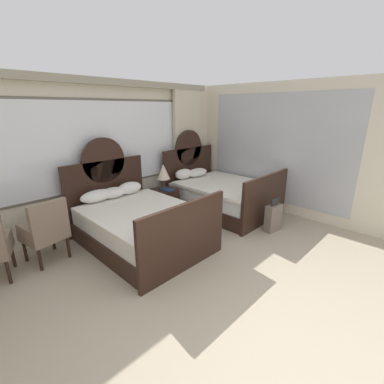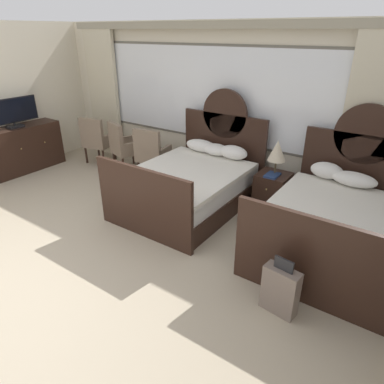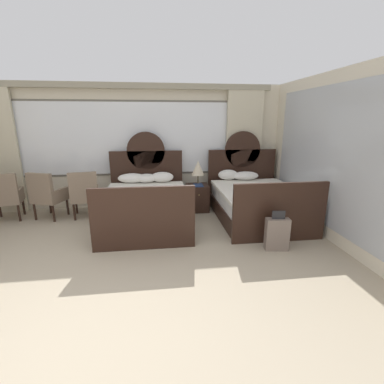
{
  "view_description": "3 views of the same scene",
  "coord_description": "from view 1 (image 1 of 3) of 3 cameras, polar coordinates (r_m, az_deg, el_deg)",
  "views": [
    {
      "loc": [
        -1.87,
        -0.68,
        2.19
      ],
      "look_at": [
        1.16,
        2.26,
        0.85
      ],
      "focal_mm": 24.86,
      "sensor_mm": 36.0,
      "label": 1
    },
    {
      "loc": [
        3.18,
        -1.23,
        2.55
      ],
      "look_at": [
        0.89,
        2.07,
        0.63
      ],
      "focal_mm": 31.92,
      "sensor_mm": 36.0,
      "label": 2
    },
    {
      "loc": [
        0.64,
        -2.24,
        1.95
      ],
      "look_at": [
        1.26,
        2.58,
        0.64
      ],
      "focal_mm": 25.35,
      "sensor_mm": 36.0,
      "label": 3
    }
  ],
  "objects": [
    {
      "name": "book_on_nightstand",
      "position": [
        5.46,
        -5.44,
        0.55
      ],
      "size": [
        0.18,
        0.26,
        0.03
      ],
      "color": "navy",
      "rests_on": "nightstand_between_beds"
    },
    {
      "name": "wall_right_mirror",
      "position": [
        5.9,
        20.15,
        8.42
      ],
      "size": [
        0.08,
        4.53,
        2.7
      ],
      "color": "beige",
      "rests_on": "ground_plane"
    },
    {
      "name": "bed_near_window",
      "position": [
        4.51,
        -11.4,
        -6.47
      ],
      "size": [
        1.56,
        2.14,
        1.69
      ],
      "color": "black",
      "rests_on": "ground_plane"
    },
    {
      "name": "bed_near_mirror",
      "position": [
        5.89,
        6.1,
        -0.42
      ],
      "size": [
        1.56,
        2.14,
        1.69
      ],
      "color": "black",
      "rests_on": "ground_plane"
    },
    {
      "name": "table_lamp_on_nightstand",
      "position": [
        5.43,
        -6.16,
        4.29
      ],
      "size": [
        0.27,
        0.27,
        0.53
      ],
      "color": "brown",
      "rests_on": "nightstand_between_beds"
    },
    {
      "name": "ground_plane",
      "position": [
        2.96,
        18.7,
        -31.27
      ],
      "size": [
        24.0,
        24.0,
        0.0
      ],
      "primitive_type": "plane",
      "color": "tan"
    },
    {
      "name": "nightstand_between_beds",
      "position": [
        5.62,
        -6.04,
        -2.23
      ],
      "size": [
        0.47,
        0.49,
        0.58
      ],
      "color": "black",
      "rests_on": "ground_plane"
    },
    {
      "name": "armchair_by_window_left",
      "position": [
        4.41,
        -28.84,
        -7.03
      ],
      "size": [
        0.61,
        0.61,
        0.96
      ],
      "color": "#84705B",
      "rests_on": "ground_plane"
    },
    {
      "name": "suitcase_on_floor",
      "position": [
        5.14,
        17.06,
        -5.28
      ],
      "size": [
        0.37,
        0.19,
        0.63
      ],
      "color": "#75665B",
      "rests_on": "ground_plane"
    },
    {
      "name": "wall_back_window",
      "position": [
        5.04,
        -23.7,
        7.36
      ],
      "size": [
        6.86,
        0.22,
        2.7
      ],
      "color": "beige",
      "rests_on": "ground_plane"
    }
  ]
}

